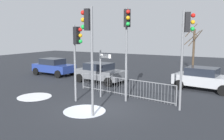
{
  "coord_description": "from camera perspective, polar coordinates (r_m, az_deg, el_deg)",
  "views": [
    {
      "loc": [
        5.86,
        -9.69,
        3.63
      ],
      "look_at": [
        -0.98,
        2.93,
        1.43
      ],
      "focal_mm": 38.04,
      "sensor_mm": 36.0,
      "label": 1
    }
  ],
  "objects": [
    {
      "name": "ground_plane",
      "position": [
        11.89,
        -2.62,
        -9.08
      ],
      "size": [
        60.0,
        60.0,
        0.0
      ],
      "primitive_type": "plane",
      "color": "#26282D"
    },
    {
      "name": "traffic_light_foreground_left",
      "position": [
        12.39,
        3.6,
        8.68
      ],
      "size": [
        0.44,
        0.5,
        4.97
      ],
      "rotation": [
        0.0,
        0.0,
        3.75
      ],
      "color": "slate",
      "rests_on": "ground"
    },
    {
      "name": "traffic_light_rear_right",
      "position": [
        12.59,
        -8.49,
        5.75
      ],
      "size": [
        0.57,
        0.33,
        4.09
      ],
      "rotation": [
        0.0,
        0.0,
        4.66
      ],
      "color": "slate",
      "rests_on": "ground"
    },
    {
      "name": "traffic_light_foreground_right",
      "position": [
        11.45,
        17.34,
        7.35
      ],
      "size": [
        0.54,
        0.39,
        4.7
      ],
      "rotation": [
        0.0,
        0.0,
        5.12
      ],
      "color": "slate",
      "rests_on": "ground"
    },
    {
      "name": "traffic_light_rear_left",
      "position": [
        10.24,
        -5.58,
        7.87
      ],
      "size": [
        0.57,
        0.33,
        4.77
      ],
      "rotation": [
        0.0,
        0.0,
        1.62
      ],
      "color": "slate",
      "rests_on": "ground"
    },
    {
      "name": "direction_sign_post",
      "position": [
        13.5,
        -2.57,
        -0.16
      ],
      "size": [
        0.78,
        0.16,
        2.75
      ],
      "rotation": [
        0.0,
        0.0,
        -0.14
      ],
      "color": "slate",
      "rests_on": "ground"
    },
    {
      "name": "pedestrian_guard_railing",
      "position": [
        13.95,
        2.7,
        -4.05
      ],
      "size": [
        6.51,
        1.07,
        1.07
      ],
      "rotation": [
        0.0,
        0.0,
        -0.16
      ],
      "color": "slate",
      "rests_on": "ground"
    },
    {
      "name": "car_grey_trailing",
      "position": [
        17.82,
        -2.9,
        -0.55
      ],
      "size": [
        3.97,
        2.29,
        1.47
      ],
      "rotation": [
        0.0,
        0.0,
        -0.11
      ],
      "color": "slate",
      "rests_on": "ground"
    },
    {
      "name": "car_blue_mid",
      "position": [
        21.64,
        -13.89,
        0.84
      ],
      "size": [
        3.91,
        2.14,
        1.47
      ],
      "rotation": [
        0.0,
        0.0,
        -0.07
      ],
      "color": "navy",
      "rests_on": "ground"
    },
    {
      "name": "car_silver_far",
      "position": [
        16.52,
        21.16,
        -1.87
      ],
      "size": [
        4.0,
        2.36,
        1.47
      ],
      "rotation": [
        0.0,
        0.0,
        -0.14
      ],
      "color": "#B2B5BA",
      "rests_on": "ground"
    },
    {
      "name": "bare_tree_left",
      "position": [
        23.6,
        18.96,
        5.08
      ],
      "size": [
        1.8,
        2.11,
        4.61
      ],
      "color": "#473828",
      "rests_on": "ground"
    },
    {
      "name": "snow_patch_kerb",
      "position": [
        14.56,
        -18.12,
        -6.14
      ],
      "size": [
        1.94,
        1.94,
        0.01
      ],
      "primitive_type": "cylinder",
      "color": "white",
      "rests_on": "ground"
    },
    {
      "name": "snow_patch_island",
      "position": [
        11.48,
        -6.62,
        -9.75
      ],
      "size": [
        2.01,
        2.01,
        0.01
      ],
      "primitive_type": "cylinder",
      "color": "silver",
      "rests_on": "ground"
    }
  ]
}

